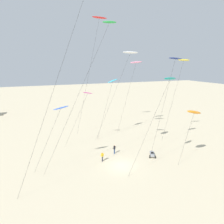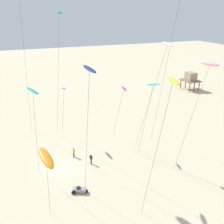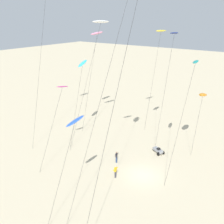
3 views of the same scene
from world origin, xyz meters
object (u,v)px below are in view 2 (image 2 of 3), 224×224
(kite_cyan, at_px, (153,85))
(beach_buggy, at_px, (79,190))
(kite_magenta, at_px, (124,90))
(kite_green, at_px, (59,17))
(kite_blue, at_px, (64,89))
(kite_yellow, at_px, (172,83))
(kite_flyer_middle, at_px, (91,159))
(kite_white, at_px, (167,45))
(kite_navy, at_px, (89,71))
(kite_teal, at_px, (33,92))
(kite_flyer_nearest, at_px, (74,152))
(kite_pink, at_px, (209,65))
(kite_orange, at_px, (46,158))
(stilt_house, at_px, (191,78))

(kite_cyan, relative_size, beach_buggy, 6.19)
(beach_buggy, bearing_deg, kite_magenta, 131.35)
(kite_green, height_order, kite_blue, kite_green)
(kite_yellow, bearing_deg, beach_buggy, -150.80)
(kite_cyan, distance_m, kite_flyer_middle, 14.41)
(kite_white, bearing_deg, kite_cyan, 170.25)
(kite_blue, bearing_deg, kite_navy, -3.75)
(kite_magenta, bearing_deg, kite_teal, -60.36)
(kite_cyan, xyz_separation_m, kite_flyer_nearest, (-5.89, -10.21, -11.43))
(kite_teal, height_order, kite_navy, kite_navy)
(kite_teal, bearing_deg, kite_yellow, 42.69)
(kite_magenta, bearing_deg, kite_white, 6.13)
(kite_pink, height_order, kite_flyer_nearest, kite_pink)
(kite_flyer_middle, bearing_deg, beach_buggy, -30.68)
(kite_orange, bearing_deg, kite_pink, 91.03)
(kite_green, height_order, stilt_house, kite_green)
(stilt_house, xyz_separation_m, beach_buggy, (33.07, -42.20, -3.11))
(kite_navy, bearing_deg, kite_orange, -83.97)
(kite_flyer_middle, height_order, beach_buggy, kite_flyer_middle)
(kite_orange, xyz_separation_m, kite_magenta, (-13.32, 14.19, 1.57))
(kite_cyan, relative_size, kite_navy, 0.76)
(kite_cyan, height_order, kite_orange, kite_cyan)
(kite_white, distance_m, kite_magenta, 12.53)
(kite_green, distance_m, kite_flyer_nearest, 20.22)
(kite_magenta, bearing_deg, kite_pink, 19.31)
(kite_flyer_nearest, bearing_deg, stilt_house, 120.86)
(kite_teal, relative_size, kite_magenta, 1.33)
(kite_green, distance_m, kite_teal, 11.41)
(kite_yellow, distance_m, kite_flyer_middle, 22.37)
(beach_buggy, bearing_deg, kite_flyer_middle, 149.32)
(kite_navy, bearing_deg, kite_magenta, 143.72)
(kite_orange, height_order, kite_green, kite_green)
(beach_buggy, bearing_deg, kite_blue, 172.91)
(beach_buggy, bearing_deg, kite_white, 85.74)
(kite_white, relative_size, kite_green, 0.85)
(kite_orange, distance_m, stilt_house, 59.88)
(kite_white, height_order, kite_yellow, kite_white)
(kite_pink, xyz_separation_m, kite_magenta, (-12.98, -4.55, -6.02))
(kite_flyer_middle, xyz_separation_m, beach_buggy, (5.78, -3.43, -0.46))
(kite_cyan, distance_m, kite_orange, 17.88)
(kite_magenta, xyz_separation_m, kite_navy, (12.81, -9.41, 6.45))
(stilt_house, height_order, beach_buggy, stilt_house)
(kite_cyan, distance_m, beach_buggy, 16.93)
(kite_white, distance_m, kite_navy, 11.01)
(kite_flyer_middle, bearing_deg, kite_cyan, 70.59)
(kite_navy, distance_m, kite_flyer_middle, 18.71)
(kite_orange, distance_m, kite_yellow, 13.79)
(kite_white, distance_m, kite_teal, 16.02)
(kite_pink, distance_m, kite_flyer_nearest, 23.90)
(kite_orange, relative_size, beach_buggy, 4.40)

